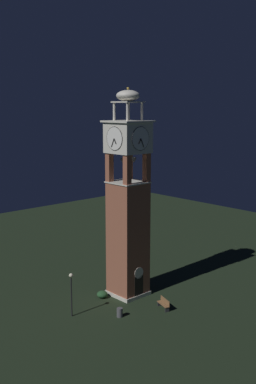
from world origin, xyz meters
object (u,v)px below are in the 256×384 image
object	(u,v)px
clock_tower	(128,211)
park_bench	(164,304)
lamp_post	(71,287)
trash_bin	(120,312)

from	to	relation	value
clock_tower	park_bench	size ratio (longest dim) A/B	11.84
clock_tower	park_bench	distance (m)	9.08
park_bench	lamp_post	size ratio (longest dim) A/B	0.42
park_bench	lamp_post	world-z (taller)	lamp_post
trash_bin	park_bench	bearing A→B (deg)	-20.27
park_bench	trash_bin	world-z (taller)	park_bench
clock_tower	trash_bin	world-z (taller)	clock_tower
trash_bin	clock_tower	bearing A→B (deg)	39.10
park_bench	lamp_post	distance (m)	8.52
park_bench	trash_bin	distance (m)	4.26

